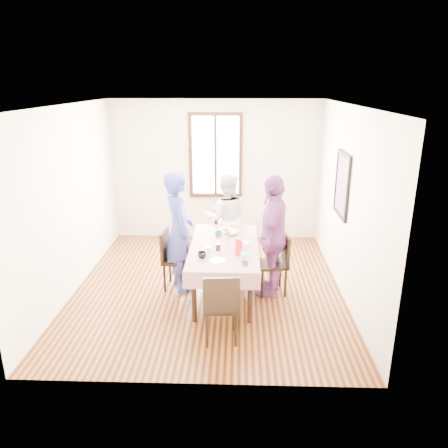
# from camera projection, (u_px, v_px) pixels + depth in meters

# --- Properties ---
(ground) EXTENTS (4.50, 4.50, 0.00)m
(ground) POSITION_uv_depth(u_px,v_px,m) (209.00, 286.00, 6.64)
(ground) COLOR black
(ground) RESTS_ON ground
(back_wall) EXTENTS (4.00, 0.00, 4.00)m
(back_wall) POSITION_uv_depth(u_px,v_px,m) (216.00, 171.00, 8.35)
(back_wall) COLOR beige
(back_wall) RESTS_ON ground
(right_wall) EXTENTS (0.00, 4.50, 4.50)m
(right_wall) POSITION_uv_depth(u_px,v_px,m) (347.00, 203.00, 6.15)
(right_wall) COLOR beige
(right_wall) RESTS_ON ground
(window_frame) EXTENTS (1.02, 0.06, 1.62)m
(window_frame) POSITION_uv_depth(u_px,v_px,m) (216.00, 156.00, 8.23)
(window_frame) COLOR black
(window_frame) RESTS_ON back_wall
(window_pane) EXTENTS (0.90, 0.02, 1.50)m
(window_pane) POSITION_uv_depth(u_px,v_px,m) (216.00, 156.00, 8.24)
(window_pane) COLOR white
(window_pane) RESTS_ON back_wall
(art_poster) EXTENTS (0.04, 0.76, 0.96)m
(art_poster) POSITION_uv_depth(u_px,v_px,m) (342.00, 185.00, 6.37)
(art_poster) COLOR red
(art_poster) RESTS_ON right_wall
(dining_table) EXTENTS (0.85, 1.75, 0.75)m
(dining_table) POSITION_uv_depth(u_px,v_px,m) (224.00, 270.00, 6.32)
(dining_table) COLOR black
(dining_table) RESTS_ON ground
(tablecloth) EXTENTS (0.97, 1.87, 0.01)m
(tablecloth) POSITION_uv_depth(u_px,v_px,m) (224.00, 246.00, 6.20)
(tablecloth) COLOR #590003
(tablecloth) RESTS_ON dining_table
(chair_left) EXTENTS (0.45, 0.45, 0.91)m
(chair_left) POSITION_uv_depth(u_px,v_px,m) (178.00, 260.00, 6.47)
(chair_left) COLOR black
(chair_left) RESTS_ON ground
(chair_right) EXTENTS (0.47, 0.47, 0.91)m
(chair_right) POSITION_uv_depth(u_px,v_px,m) (272.00, 264.00, 6.32)
(chair_right) COLOR black
(chair_right) RESTS_ON ground
(chair_far) EXTENTS (0.44, 0.44, 0.91)m
(chair_far) POSITION_uv_depth(u_px,v_px,m) (226.00, 237.00, 7.44)
(chair_far) COLOR black
(chair_far) RESTS_ON ground
(chair_near) EXTENTS (0.45, 0.45, 0.91)m
(chair_near) POSITION_uv_depth(u_px,v_px,m) (221.00, 305.00, 5.15)
(chair_near) COLOR black
(chair_near) RESTS_ON ground
(person_left) EXTENTS (0.65, 0.77, 1.80)m
(person_left) POSITION_uv_depth(u_px,v_px,m) (178.00, 232.00, 6.33)
(person_left) COLOR #363C93
(person_left) RESTS_ON ground
(person_far) EXTENTS (0.77, 0.60, 1.57)m
(person_far) POSITION_uv_depth(u_px,v_px,m) (226.00, 219.00, 7.31)
(person_far) COLOR silver
(person_far) RESTS_ON ground
(person_right) EXTENTS (0.69, 1.12, 1.78)m
(person_right) POSITION_uv_depth(u_px,v_px,m) (272.00, 236.00, 6.19)
(person_right) COLOR #7D3B7E
(person_right) RESTS_ON ground
(mug_black) EXTENTS (0.14, 0.14, 0.09)m
(mug_black) POSITION_uv_depth(u_px,v_px,m) (202.00, 255.00, 5.73)
(mug_black) COLOR black
(mug_black) RESTS_ON tablecloth
(mug_flag) EXTENTS (0.12, 0.12, 0.09)m
(mug_flag) POSITION_uv_depth(u_px,v_px,m) (240.00, 245.00, 6.07)
(mug_flag) COLOR red
(mug_flag) RESTS_ON tablecloth
(mug_green) EXTENTS (0.12, 0.12, 0.08)m
(mug_green) POSITION_uv_depth(u_px,v_px,m) (218.00, 234.00, 6.53)
(mug_green) COLOR #0C7226
(mug_green) RESTS_ON tablecloth
(serving_bowl) EXTENTS (0.31, 0.31, 0.06)m
(serving_bowl) POSITION_uv_depth(u_px,v_px,m) (230.00, 233.00, 6.62)
(serving_bowl) COLOR white
(serving_bowl) RESTS_ON tablecloth
(juice_carton) EXTENTS (0.08, 0.08, 0.24)m
(juice_carton) POSITION_uv_depth(u_px,v_px,m) (238.00, 247.00, 5.82)
(juice_carton) COLOR red
(juice_carton) RESTS_ON tablecloth
(butter_tub) EXTENTS (0.10, 0.10, 0.05)m
(butter_tub) POSITION_uv_depth(u_px,v_px,m) (244.00, 257.00, 5.73)
(butter_tub) COLOR white
(butter_tub) RESTS_ON tablecloth
(jam_jar) EXTENTS (0.07, 0.07, 0.10)m
(jam_jar) POSITION_uv_depth(u_px,v_px,m) (218.00, 247.00, 6.00)
(jam_jar) COLOR black
(jam_jar) RESTS_ON tablecloth
(drinking_glass) EXTENTS (0.06, 0.06, 0.09)m
(drinking_glass) POSITION_uv_depth(u_px,v_px,m) (209.00, 250.00, 5.91)
(drinking_glass) COLOR silver
(drinking_glass) RESTS_ON tablecloth
(smartphone) EXTENTS (0.08, 0.15, 0.01)m
(smartphone) POSITION_uv_depth(u_px,v_px,m) (245.00, 264.00, 5.56)
(smartphone) COLOR black
(smartphone) RESTS_ON tablecloth
(flower_vase) EXTENTS (0.06, 0.06, 0.12)m
(flower_vase) POSITION_uv_depth(u_px,v_px,m) (227.00, 240.00, 6.23)
(flower_vase) COLOR silver
(flower_vase) RESTS_ON tablecloth
(plate_right) EXTENTS (0.20, 0.20, 0.01)m
(plate_right) POSITION_uv_depth(u_px,v_px,m) (243.00, 243.00, 6.27)
(plate_right) COLOR white
(plate_right) RESTS_ON tablecloth
(plate_far) EXTENTS (0.20, 0.20, 0.01)m
(plate_far) POSITION_uv_depth(u_px,v_px,m) (225.00, 229.00, 6.86)
(plate_far) COLOR white
(plate_far) RESTS_ON tablecloth
(plate_near) EXTENTS (0.20, 0.20, 0.01)m
(plate_near) POSITION_uv_depth(u_px,v_px,m) (217.00, 261.00, 5.65)
(plate_near) COLOR white
(plate_near) RESTS_ON tablecloth
(butter_lid) EXTENTS (0.12, 0.12, 0.01)m
(butter_lid) POSITION_uv_depth(u_px,v_px,m) (244.00, 254.00, 5.72)
(butter_lid) COLOR blue
(butter_lid) RESTS_ON butter_tub
(flower_bunch) EXTENTS (0.09, 0.09, 0.10)m
(flower_bunch) POSITION_uv_depth(u_px,v_px,m) (227.00, 233.00, 6.19)
(flower_bunch) COLOR yellow
(flower_bunch) RESTS_ON flower_vase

